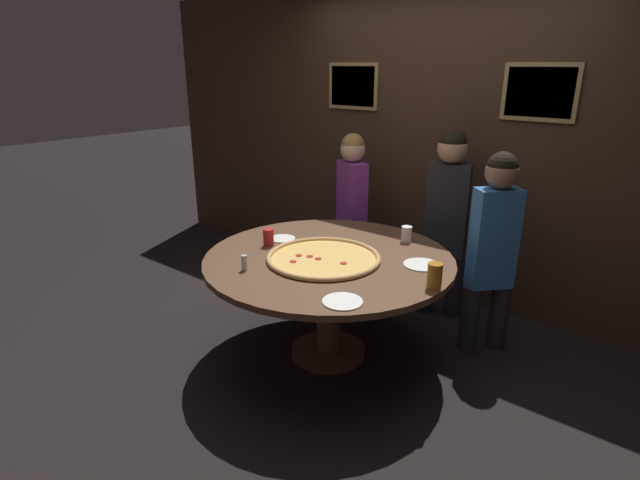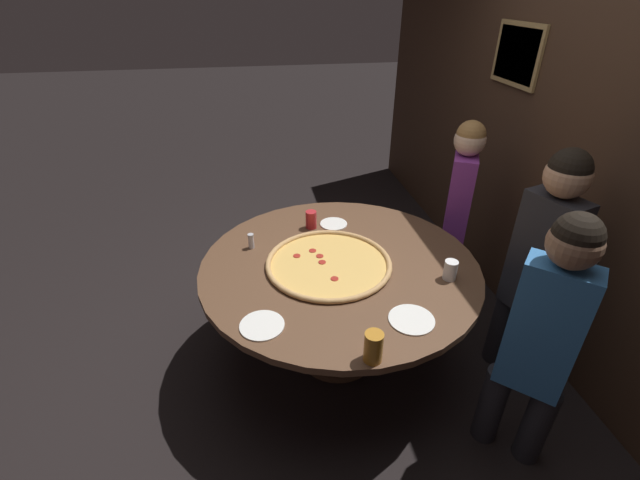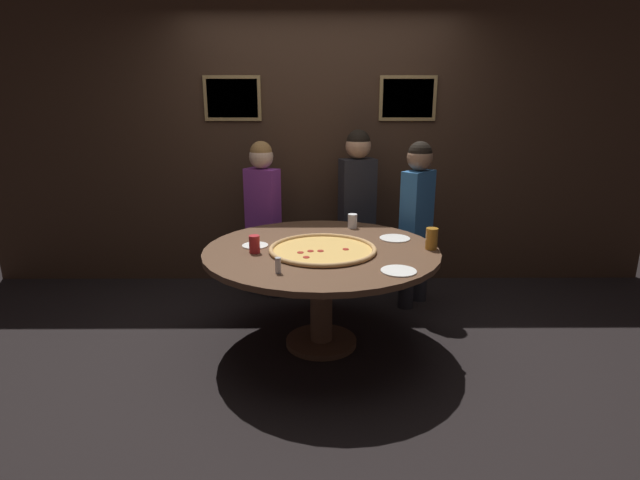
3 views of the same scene
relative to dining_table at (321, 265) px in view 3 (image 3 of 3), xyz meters
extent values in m
plane|color=black|center=(0.00, 0.00, -0.62)|extent=(24.00, 24.00, 0.00)
cube|color=#3D281C|center=(0.00, 1.42, 0.68)|extent=(6.40, 0.06, 2.60)
cube|color=#9E7F4C|center=(-0.80, 1.38, 1.13)|extent=(0.52, 0.02, 0.40)
cube|color=slate|center=(-0.80, 1.38, 1.13)|extent=(0.46, 0.01, 0.34)
cube|color=#9E7F4C|center=(0.80, 1.38, 1.13)|extent=(0.52, 0.02, 0.40)
cube|color=slate|center=(0.80, 1.38, 1.13)|extent=(0.46, 0.01, 0.34)
cylinder|color=brown|center=(0.00, 0.00, 0.10)|extent=(1.65, 1.65, 0.04)
cylinder|color=brown|center=(0.00, 0.00, -0.27)|extent=(0.16, 0.16, 0.70)
cylinder|color=brown|center=(0.00, 0.00, -0.60)|extent=(0.52, 0.52, 0.04)
cylinder|color=#EAB75B|center=(0.01, -0.07, 0.13)|extent=(0.70, 0.70, 0.01)
torus|color=tan|center=(0.01, -0.07, 0.14)|extent=(0.74, 0.74, 0.03)
cylinder|color=#A8281E|center=(-0.01, -0.10, 0.14)|extent=(0.04, 0.04, 0.00)
cylinder|color=#A8281E|center=(-0.14, -0.14, 0.14)|extent=(0.04, 0.04, 0.00)
cylinder|color=#A8281E|center=(0.17, -0.06, 0.14)|extent=(0.04, 0.04, 0.00)
cylinder|color=#A8281E|center=(-0.07, -0.11, 0.14)|extent=(0.04, 0.04, 0.00)
cylinder|color=#A8281E|center=(-0.10, -0.24, 0.14)|extent=(0.04, 0.04, 0.00)
cylinder|color=white|center=(0.26, 0.57, 0.18)|extent=(0.07, 0.07, 0.11)
cylinder|color=#BC7A23|center=(0.77, -0.02, 0.20)|extent=(0.08, 0.08, 0.15)
cylinder|color=#B22328|center=(-0.45, -0.10, 0.18)|extent=(0.07, 0.07, 0.12)
cylinder|color=white|center=(-0.47, 0.06, 0.13)|extent=(0.19, 0.19, 0.01)
cylinder|color=white|center=(0.55, 0.24, 0.13)|extent=(0.23, 0.23, 0.01)
cylinder|color=white|center=(0.47, -0.48, 0.13)|extent=(0.22, 0.22, 0.01)
cylinder|color=silver|center=(-0.26, -0.51, 0.17)|extent=(0.04, 0.04, 0.08)
cylinder|color=#B7B7BC|center=(-0.26, -0.51, 0.21)|extent=(0.04, 0.04, 0.01)
cylinder|color=#232328|center=(0.89, 0.84, -0.37)|extent=(0.18, 0.18, 0.49)
cylinder|color=#232328|center=(0.74, 0.68, -0.37)|extent=(0.18, 0.18, 0.49)
cube|color=#3370B2|center=(0.81, 0.76, 0.22)|extent=(0.32, 0.32, 0.69)
sphere|color=#8C664C|center=(0.81, 0.76, 0.67)|extent=(0.21, 0.21, 0.21)
sphere|color=black|center=(0.81, 0.76, 0.70)|extent=(0.20, 0.20, 0.20)
cylinder|color=#232328|center=(0.44, 1.09, -0.36)|extent=(0.17, 0.17, 0.52)
cylinder|color=#232328|center=(0.22, 1.03, -0.36)|extent=(0.17, 0.17, 0.52)
cube|color=#232328|center=(0.33, 1.06, 0.26)|extent=(0.34, 0.25, 0.72)
sphere|color=tan|center=(0.33, 1.06, 0.73)|extent=(0.22, 0.22, 0.22)
sphere|color=black|center=(0.33, 1.06, 0.77)|extent=(0.21, 0.21, 0.21)
cylinder|color=#232328|center=(-0.41, 0.94, -0.37)|extent=(0.17, 0.17, 0.48)
cylinder|color=#232328|center=(-0.61, 1.04, -0.37)|extent=(0.17, 0.17, 0.48)
cube|color=purple|center=(-0.51, 0.99, 0.21)|extent=(0.33, 0.27, 0.68)
sphere|color=beige|center=(-0.51, 0.99, 0.65)|extent=(0.21, 0.21, 0.21)
sphere|color=#9E703D|center=(-0.51, 0.99, 0.69)|extent=(0.19, 0.19, 0.19)
camera|label=1|loc=(1.87, -2.43, 1.33)|focal=28.00mm
camera|label=2|loc=(2.05, -0.48, 1.54)|focal=24.00mm
camera|label=3|loc=(-0.03, -3.34, 1.14)|focal=28.00mm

